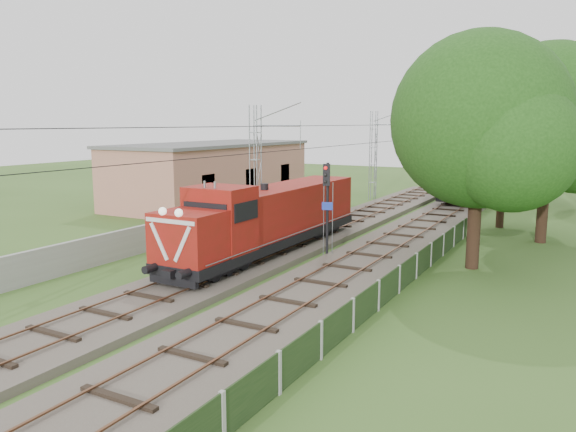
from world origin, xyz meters
The scene contains 13 objects.
ground centered at (0.00, 0.00, 0.00)m, with size 140.00×140.00×0.00m, color #385921.
track_main centered at (0.00, 7.00, 0.18)m, with size 4.20×70.00×0.45m.
track_side centered at (5.00, 20.00, 0.18)m, with size 4.20×80.00×0.45m.
catenary centered at (-2.95, 12.00, 4.05)m, with size 3.31×70.00×8.00m.
boundary_wall centered at (-6.50, 12.00, 0.75)m, with size 0.25×40.00×1.50m, color #9E9E99.
station_building centered at (-15.00, 24.00, 2.63)m, with size 8.40×20.40×5.22m.
fence centered at (8.00, 3.00, 0.60)m, with size 0.12×32.00×1.20m.
locomotive centered at (0.00, 8.49, 2.11)m, with size 2.77×15.83×4.02m.
coach_rake centered at (5.00, 74.90, 2.55)m, with size 3.08×91.80×3.56m.
signal_post centered at (2.91, 9.35, 3.43)m, with size 0.53×0.43×4.99m.
tree_a centered at (9.96, 11.15, 7.00)m, with size 8.66×8.24×11.22m.
tree_b centered at (12.33, 19.21, 7.19)m, with size 8.89×8.47×11.53m.
tree_c centered at (9.44, 23.09, 4.60)m, with size 5.70×5.43×7.38m.
Camera 1 is at (14.77, -16.32, 6.98)m, focal length 35.00 mm.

